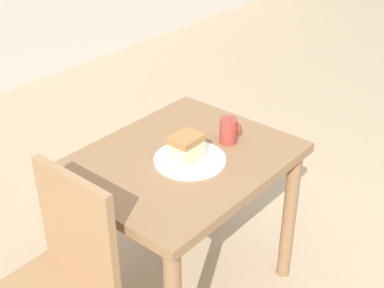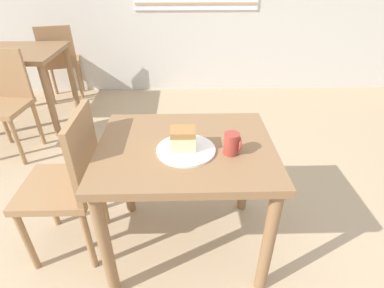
# 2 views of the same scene
# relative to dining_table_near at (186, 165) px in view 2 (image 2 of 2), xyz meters

# --- Properties ---
(dining_table_near) EXTENTS (0.86, 0.69, 0.70)m
(dining_table_near) POSITION_rel_dining_table_near_xyz_m (0.00, 0.00, 0.00)
(dining_table_near) COLOR olive
(dining_table_near) RESTS_ON ground_plane
(dining_table_far) EXTENTS (0.75, 0.73, 0.73)m
(dining_table_far) POSITION_rel_dining_table_near_xyz_m (-1.56, 1.64, 0.02)
(dining_table_far) COLOR olive
(dining_table_far) RESTS_ON ground_plane
(chair_near_window) EXTENTS (0.38, 0.38, 0.87)m
(chair_near_window) POSITION_rel_dining_table_near_xyz_m (-0.62, 0.01, -0.10)
(chair_near_window) COLOR #9E754C
(chair_near_window) RESTS_ON ground_plane
(chair_far_corner) EXTENTS (0.42, 0.42, 0.87)m
(chair_far_corner) POSITION_rel_dining_table_near_xyz_m (-1.49, 1.09, -0.10)
(chair_far_corner) COLOR #9E754C
(chair_far_corner) RESTS_ON ground_plane
(chair_far_opposite) EXTENTS (0.47, 0.47, 0.87)m
(chair_far_opposite) POSITION_rel_dining_table_near_xyz_m (-1.41, 2.19, -0.10)
(chair_far_opposite) COLOR #9E754C
(chair_far_opposite) RESTS_ON ground_plane
(plate) EXTENTS (0.28, 0.28, 0.01)m
(plate) POSITION_rel_dining_table_near_xyz_m (0.00, -0.05, 0.13)
(plate) COLOR white
(plate) RESTS_ON dining_table_near
(cake_slice) EXTENTS (0.12, 0.10, 0.10)m
(cake_slice) POSITION_rel_dining_table_near_xyz_m (-0.01, -0.04, 0.18)
(cake_slice) COLOR beige
(cake_slice) RESTS_ON plate
(coffee_mug) EXTENTS (0.08, 0.07, 0.10)m
(coffee_mug) POSITION_rel_dining_table_near_xyz_m (0.21, -0.07, 0.17)
(coffee_mug) COLOR #9E382D
(coffee_mug) RESTS_ON dining_table_near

